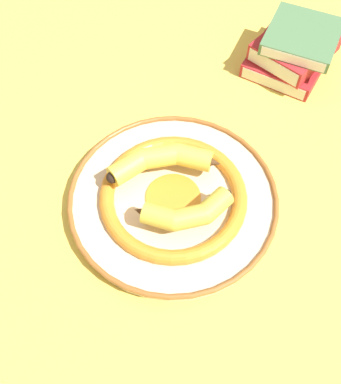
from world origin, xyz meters
TOP-DOWN VIEW (x-y plane):
  - ground_plane at (0.00, 0.00)m, footprint 2.80×2.80m
  - decorative_bowl at (0.00, 0.02)m, footprint 0.38×0.38m
  - banana_a at (0.01, -0.03)m, footprint 0.21×0.07m
  - banana_b at (-0.01, 0.08)m, footprint 0.17×0.07m
  - book_stack at (-0.32, -0.29)m, footprint 0.23×0.24m

SIDE VIEW (x-z plane):
  - ground_plane at x=0.00m, z-range 0.00..0.00m
  - decorative_bowl at x=0.00m, z-range 0.00..0.04m
  - book_stack at x=-0.32m, z-range 0.00..0.10m
  - banana_b at x=-0.01m, z-range 0.04..0.08m
  - banana_a at x=0.01m, z-range 0.04..0.08m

